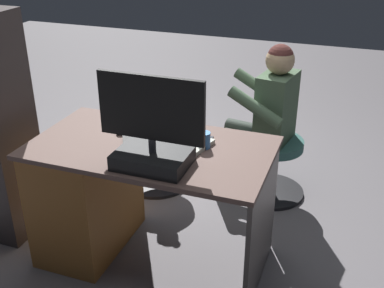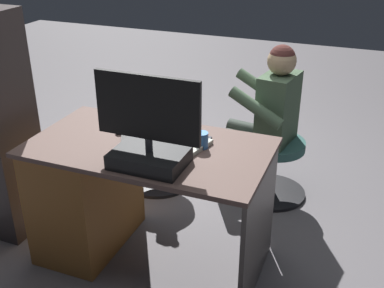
{
  "view_description": "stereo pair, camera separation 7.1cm",
  "coord_description": "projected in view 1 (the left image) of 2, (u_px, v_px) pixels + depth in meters",
  "views": [
    {
      "loc": [
        -0.98,
        2.49,
        1.85
      ],
      "look_at": [
        -0.07,
        -0.01,
        0.55
      ],
      "focal_mm": 44.66,
      "sensor_mm": 36.0,
      "label": 1
    },
    {
      "loc": [
        -1.04,
        2.47,
        1.85
      ],
      "look_at": [
        -0.07,
        -0.01,
        0.55
      ],
      "focal_mm": 44.66,
      "sensor_mm": 36.0,
      "label": 2
    }
  ],
  "objects": [
    {
      "name": "ground_plane",
      "position": [
        182.0,
        217.0,
        3.22
      ],
      "size": [
        10.0,
        10.0,
        0.0
      ],
      "primitive_type": "plane",
      "color": "slate"
    },
    {
      "name": "desk",
      "position": [
        101.0,
        190.0,
        2.77
      ],
      "size": [
        1.28,
        0.71,
        0.74
      ],
      "color": "brown",
      "rests_on": "ground_plane"
    },
    {
      "name": "notebook_binder",
      "position": [
        182.0,
        147.0,
        2.48
      ],
      "size": [
        0.28,
        0.34,
        0.02
      ],
      "primitive_type": "cube",
      "rotation": [
        0.0,
        0.0,
        -0.23
      ],
      "color": "beige",
      "rests_on": "desk"
    },
    {
      "name": "keyboard",
      "position": [
        173.0,
        138.0,
        2.59
      ],
      "size": [
        0.42,
        0.14,
        0.02
      ],
      "primitive_type": "cube",
      "color": "black",
      "rests_on": "desk"
    },
    {
      "name": "monitor",
      "position": [
        152.0,
        139.0,
        2.26
      ],
      "size": [
        0.53,
        0.26,
        0.46
      ],
      "color": "black",
      "rests_on": "desk"
    },
    {
      "name": "office_chair_teddy",
      "position": [
        156.0,
        152.0,
        3.52
      ],
      "size": [
        0.5,
        0.5,
        0.43
      ],
      "color": "black",
      "rests_on": "ground_plane"
    },
    {
      "name": "person",
      "position": [
        264.0,
        110.0,
        3.22
      ],
      "size": [
        0.53,
        0.53,
        1.1
      ],
      "color": "#4B6449",
      "rests_on": "ground_plane"
    },
    {
      "name": "teddy_bear",
      "position": [
        155.0,
        112.0,
        3.39
      ],
      "size": [
        0.23,
        0.23,
        0.32
      ],
      "color": "tan",
      "rests_on": "office_chair_teddy"
    },
    {
      "name": "cup",
      "position": [
        204.0,
        140.0,
        2.48
      ],
      "size": [
        0.07,
        0.07,
        0.09
      ],
      "primitive_type": "cylinder",
      "color": "#3372BF",
      "rests_on": "desk"
    },
    {
      "name": "tv_remote",
      "position": [
        127.0,
        140.0,
        2.56
      ],
      "size": [
        0.11,
        0.15,
        0.02
      ],
      "primitive_type": "cube",
      "rotation": [
        0.0,
        0.0,
        0.5
      ],
      "color": "black",
      "rests_on": "desk"
    },
    {
      "name": "visitor_chair",
      "position": [
        272.0,
        162.0,
        3.38
      ],
      "size": [
        0.49,
        0.49,
        0.43
      ],
      "color": "black",
      "rests_on": "ground_plane"
    },
    {
      "name": "computer_mouse",
      "position": [
        122.0,
        130.0,
        2.66
      ],
      "size": [
        0.06,
        0.1,
        0.04
      ],
      "primitive_type": "ellipsoid",
      "color": "black",
      "rests_on": "desk"
    }
  ]
}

